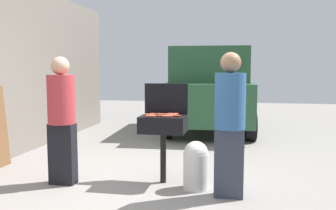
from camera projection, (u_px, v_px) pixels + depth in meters
ground_plane at (143, 183)px, 4.77m from camera, size 24.00×24.00×0.00m
house_wall_side at (6, 68)px, 6.08m from camera, size 0.24×8.00×3.07m
bbq_grill at (163, 126)px, 4.74m from camera, size 0.60×0.44×0.91m
grill_lid_open at (166, 99)px, 4.92m from camera, size 0.60×0.05×0.42m
hot_dog_0 at (155, 116)px, 4.63m from camera, size 0.13×0.03×0.03m
hot_dog_1 at (149, 115)px, 4.75m from camera, size 0.13×0.03×0.03m
hot_dog_2 at (155, 114)px, 4.83m from camera, size 0.13×0.04×0.03m
hot_dog_3 at (167, 116)px, 4.58m from camera, size 0.13×0.03×0.03m
hot_dog_4 at (162, 114)px, 4.77m from camera, size 0.13×0.04×0.03m
hot_dog_5 at (172, 115)px, 4.71m from camera, size 0.13×0.03×0.03m
hot_dog_6 at (174, 114)px, 4.80m from camera, size 0.13×0.03×0.03m
hot_dog_7 at (151, 116)px, 4.59m from camera, size 0.13×0.03×0.03m
hot_dog_8 at (172, 114)px, 4.78m from camera, size 0.13×0.04×0.03m
hot_dog_9 at (173, 114)px, 4.84m from camera, size 0.13×0.03×0.03m
hot_dog_10 at (176, 116)px, 4.63m from camera, size 0.13×0.04×0.03m
hot_dog_11 at (171, 115)px, 4.68m from camera, size 0.13×0.03×0.03m
hot_dog_12 at (164, 116)px, 4.62m from camera, size 0.13×0.04×0.03m
hot_dog_13 at (151, 115)px, 4.71m from camera, size 0.13×0.04×0.03m
hot_dog_14 at (163, 114)px, 4.80m from camera, size 0.13×0.03×0.03m
propane_tank at (196, 164)px, 4.53m from camera, size 0.32×0.32×0.62m
person_left at (62, 116)px, 4.68m from camera, size 0.35×0.35×1.68m
person_right at (230, 120)px, 4.19m from camera, size 0.36×0.36×1.72m
parked_minivan at (210, 89)px, 9.09m from camera, size 2.22×4.50×2.02m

